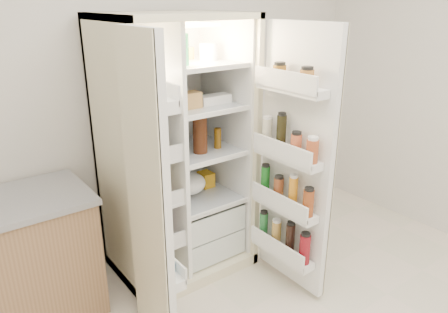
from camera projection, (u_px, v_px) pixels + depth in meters
wall_back at (150, 76)px, 3.07m from camera, size 4.00×0.02×2.70m
refrigerator at (176, 169)px, 3.01m from camera, size 0.92×0.70×1.80m
freezer_door at (149, 199)px, 2.22m from camera, size 0.15×0.40×1.72m
fridge_door at (294, 166)px, 2.70m from camera, size 0.17×0.58×1.72m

